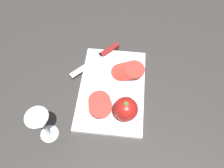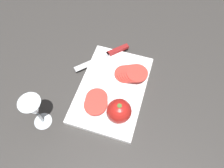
{
  "view_description": "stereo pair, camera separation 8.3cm",
  "coord_description": "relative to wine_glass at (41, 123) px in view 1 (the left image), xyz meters",
  "views": [
    {
      "loc": [
        -0.34,
        -0.08,
        0.76
      ],
      "look_at": [
        0.08,
        -0.03,
        0.05
      ],
      "focal_mm": 35.0,
      "sensor_mm": 36.0,
      "label": 1
    },
    {
      "loc": [
        -0.32,
        -0.16,
        0.76
      ],
      "look_at": [
        0.08,
        -0.03,
        0.05
      ],
      "focal_mm": 35.0,
      "sensor_mm": 36.0,
      "label": 2
    }
  ],
  "objects": [
    {
      "name": "tomato_slice_stack_far",
      "position": [
        0.12,
        -0.17,
        -0.08
      ],
      "size": [
        0.12,
        0.09,
        0.03
      ],
      "color": "#D63D33",
      "rests_on": "cutting_board"
    },
    {
      "name": "knife",
      "position": [
        0.36,
        -0.15,
        -0.09
      ],
      "size": [
        0.2,
        0.19,
        0.01
      ],
      "rotation": [
        0.0,
        0.0,
        2.37
      ],
      "color": "silver",
      "rests_on": "cutting_board"
    },
    {
      "name": "cutting_board",
      "position": [
        0.2,
        -0.2,
        -0.1
      ],
      "size": [
        0.38,
        0.25,
        0.02
      ],
      "color": "white",
      "rests_on": "ground_plane"
    },
    {
      "name": "whole_tomato",
      "position": [
        0.1,
        -0.26,
        -0.05
      ],
      "size": [
        0.09,
        0.09,
        0.09
      ],
      "color": "red",
      "rests_on": "cutting_board"
    },
    {
      "name": "ground_plane",
      "position": [
        0.12,
        -0.17,
        -0.11
      ],
      "size": [
        3.0,
        3.0,
        0.0
      ],
      "primitive_type": "plane",
      "color": "#383533"
    },
    {
      "name": "tomato_slice_stack_near",
      "position": [
        0.28,
        -0.26,
        -0.07
      ],
      "size": [
        0.09,
        0.13,
        0.04
      ],
      "color": "#D63D33",
      "rests_on": "cutting_board"
    },
    {
      "name": "wine_glass",
      "position": [
        0.0,
        0.0,
        0.0
      ],
      "size": [
        0.07,
        0.07,
        0.16
      ],
      "color": "silver",
      "rests_on": "ground_plane"
    }
  ]
}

